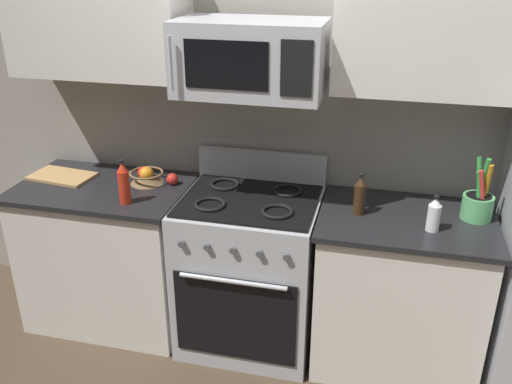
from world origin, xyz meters
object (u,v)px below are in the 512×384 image
(range_oven, at_px, (250,269))
(microwave, at_px, (250,58))
(bottle_soy, at_px, (360,196))
(bottle_hot_sauce, at_px, (124,183))
(apple_loose, at_px, (172,179))
(cutting_board, at_px, (62,176))
(bottle_vinegar, at_px, (434,215))
(fruit_basket, at_px, (146,176))
(utensil_crock, at_px, (478,204))

(range_oven, relative_size, microwave, 1.47)
(bottle_soy, relative_size, bottle_hot_sauce, 0.90)
(range_oven, distance_m, apple_loose, 0.69)
(apple_loose, relative_size, bottle_soy, 0.31)
(apple_loose, bearing_deg, cutting_board, -175.21)
(range_oven, xyz_separation_m, bottle_vinegar, (0.95, -0.11, 0.52))
(fruit_basket, relative_size, bottle_soy, 0.89)
(range_oven, relative_size, utensil_crock, 3.23)
(utensil_crock, relative_size, apple_loose, 4.92)
(bottle_hot_sauce, bearing_deg, cutting_board, 156.19)
(bottle_hot_sauce, bearing_deg, range_oven, 15.32)
(fruit_basket, bearing_deg, bottle_hot_sauce, -89.99)
(apple_loose, xyz_separation_m, cutting_board, (-0.69, -0.06, -0.03))
(microwave, bearing_deg, cutting_board, 178.66)
(cutting_board, distance_m, bottle_vinegar, 2.14)
(bottle_soy, bearing_deg, fruit_basket, 174.78)
(utensil_crock, bearing_deg, bottle_hot_sauce, -172.18)
(range_oven, relative_size, bottle_soy, 4.86)
(bottle_hot_sauce, bearing_deg, microwave, 17.64)
(utensil_crock, height_order, cutting_board, utensil_crock)
(bottle_soy, bearing_deg, cutting_board, 177.76)
(range_oven, xyz_separation_m, apple_loose, (-0.50, 0.11, 0.47))
(microwave, bearing_deg, bottle_hot_sauce, -162.36)
(microwave, relative_size, apple_loose, 10.76)
(apple_loose, distance_m, bottle_soy, 1.09)
(utensil_crock, bearing_deg, fruit_basket, 179.14)
(bottle_vinegar, bearing_deg, fruit_basket, 172.45)
(utensil_crock, bearing_deg, microwave, -177.85)
(microwave, relative_size, bottle_soy, 3.29)
(microwave, distance_m, bottle_hot_sauce, 0.95)
(fruit_basket, relative_size, cutting_board, 0.54)
(range_oven, relative_size, apple_loose, 15.87)
(cutting_board, bearing_deg, bottle_vinegar, -4.52)
(microwave, bearing_deg, utensil_crock, 2.15)
(microwave, relative_size, fruit_basket, 3.71)
(fruit_basket, distance_m, bottle_soy, 1.25)
(fruit_basket, bearing_deg, utensil_crock, -0.86)
(utensil_crock, xyz_separation_m, bottle_vinegar, (-0.22, -0.19, 0.01))
(utensil_crock, distance_m, cutting_board, 2.36)
(range_oven, distance_m, utensil_crock, 1.29)
(microwave, xyz_separation_m, bottle_vinegar, (0.95, -0.14, -0.69))
(microwave, distance_m, apple_loose, 0.89)
(microwave, relative_size, cutting_board, 1.99)
(microwave, xyz_separation_m, fruit_basket, (-0.65, 0.07, -0.73))
(microwave, height_order, bottle_soy, microwave)
(cutting_board, bearing_deg, bottle_soy, -2.24)
(fruit_basket, relative_size, bottle_hot_sauce, 0.80)
(cutting_board, xyz_separation_m, bottle_soy, (1.77, -0.07, 0.09))
(apple_loose, distance_m, bottle_vinegar, 1.47)
(range_oven, bearing_deg, fruit_basket, 171.24)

